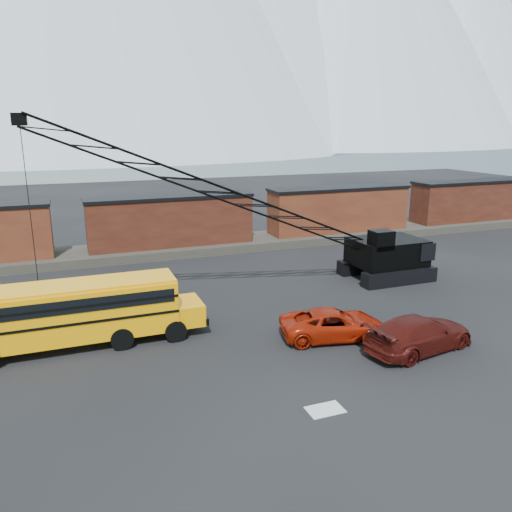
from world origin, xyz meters
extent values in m
plane|color=black|center=(0.00, 0.00, 0.00)|extent=(160.00, 160.00, 0.00)
cone|color=white|center=(170.00, 275.00, 84.00)|extent=(260.00, 260.00, 175.00)
cone|color=white|center=(260.00, 285.00, 72.00)|extent=(220.00, 220.00, 150.00)
cone|color=white|center=(40.00, 320.00, 76.80)|extent=(240.00, 240.00, 160.00)
cube|color=white|center=(0.00, 340.00, 12.00)|extent=(800.00, 80.00, 24.00)
cube|color=#48433B|center=(0.00, 22.00, 0.35)|extent=(120.00, 5.00, 0.70)
cube|color=black|center=(-11.80, 22.00, 1.00)|extent=(2.20, 2.40, 0.60)
cube|color=#532417|center=(0.00, 22.00, 2.70)|extent=(13.50, 2.90, 4.00)
cube|color=black|center=(0.00, 22.00, 4.75)|extent=(13.70, 3.10, 0.25)
cube|color=black|center=(-4.20, 22.00, 1.00)|extent=(2.20, 2.40, 0.60)
cube|color=black|center=(4.20, 22.00, 1.00)|extent=(2.20, 2.40, 0.60)
cube|color=#4C1C15|center=(16.00, 22.00, 2.70)|extent=(13.50, 2.90, 4.00)
cube|color=black|center=(16.00, 22.00, 4.75)|extent=(13.70, 3.10, 0.25)
cube|color=black|center=(11.80, 22.00, 1.00)|extent=(2.20, 2.40, 0.60)
cube|color=black|center=(20.20, 22.00, 1.00)|extent=(2.20, 2.40, 0.60)
cube|color=#532417|center=(32.00, 22.00, 2.70)|extent=(13.50, 2.90, 4.00)
cube|color=black|center=(32.00, 22.00, 4.75)|extent=(13.70, 3.10, 0.25)
cube|color=black|center=(27.80, 22.00, 1.00)|extent=(2.20, 2.40, 0.60)
cube|color=black|center=(36.20, 22.00, 1.00)|extent=(2.20, 2.40, 0.60)
cube|color=silver|center=(0.50, -4.00, 0.01)|extent=(1.40, 0.90, 0.02)
cube|color=#FBA205|center=(-8.29, 5.33, 1.80)|extent=(10.00, 2.50, 2.50)
cube|color=#FBA205|center=(-2.69, 5.33, 1.10)|extent=(1.60, 2.30, 1.10)
cube|color=#FBA205|center=(-8.29, 5.33, 3.10)|extent=(10.00, 2.30, 0.18)
cube|color=black|center=(-8.29, 4.07, 2.50)|extent=(9.60, 0.05, 0.65)
cube|color=black|center=(-8.29, 6.59, 2.50)|extent=(9.60, 0.05, 0.65)
cube|color=black|center=(-1.84, 5.33, 0.80)|extent=(0.15, 2.45, 0.35)
cylinder|color=black|center=(-6.09, 4.18, 0.55)|extent=(1.10, 0.35, 1.10)
cylinder|color=black|center=(-6.09, 6.48, 0.55)|extent=(1.10, 0.35, 1.10)
cylinder|color=black|center=(-3.49, 4.18, 0.55)|extent=(1.10, 0.35, 1.10)
cylinder|color=black|center=(-3.49, 6.48, 0.55)|extent=(1.10, 0.35, 1.10)
imported|color=#A41D07|center=(4.07, 1.74, 0.75)|extent=(5.77, 3.55, 1.49)
imported|color=#44100C|center=(7.20, -0.96, 0.85)|extent=(6.15, 3.34, 1.69)
cube|color=black|center=(12.67, 7.92, 0.50)|extent=(5.50, 1.00, 1.00)
cube|color=black|center=(12.67, 11.12, 0.50)|extent=(5.50, 1.00, 1.00)
cube|color=black|center=(12.67, 9.52, 1.90)|extent=(4.80, 3.60, 1.80)
cube|color=black|center=(14.67, 9.52, 2.10)|extent=(1.20, 3.80, 1.20)
cube|color=black|center=(11.27, 8.32, 3.10)|extent=(1.40, 1.20, 1.30)
cube|color=black|center=(11.27, 7.77, 3.10)|extent=(1.20, 0.06, 0.90)
cube|color=black|center=(-9.75, 8.41, 10.76)|extent=(0.70, 0.50, 0.60)
cylinder|color=black|center=(-9.75, 8.41, 5.38)|extent=(0.04, 0.04, 10.46)
cube|color=black|center=(-9.75, 8.41, 0.35)|extent=(0.25, 0.25, 0.50)
camera|label=1|loc=(-7.97, -18.79, 10.52)|focal=35.00mm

